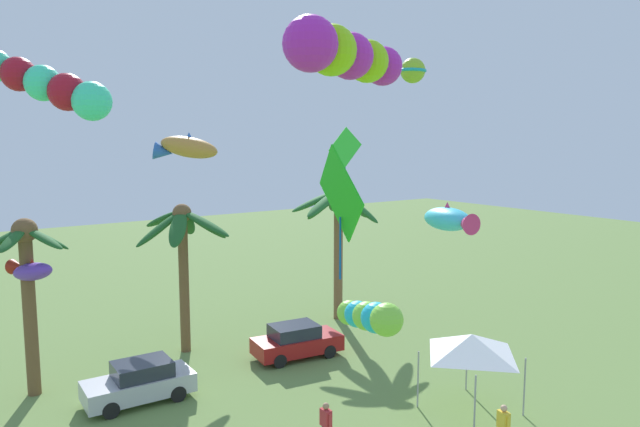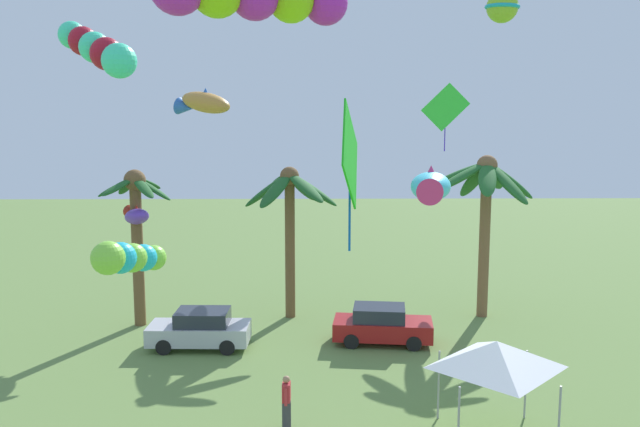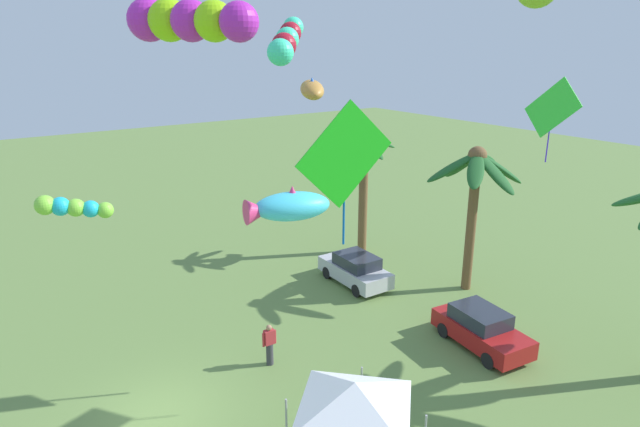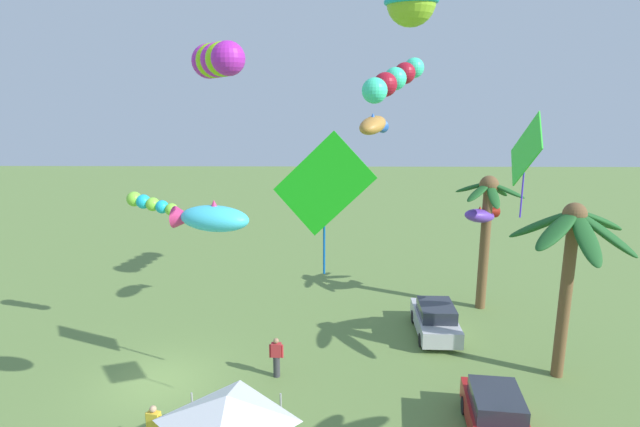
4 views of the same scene
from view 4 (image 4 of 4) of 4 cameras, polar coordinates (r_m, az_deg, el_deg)
The scene contains 16 objects.
ground_plane at distance 21.28m, azimuth -17.33°, elevation -17.45°, with size 120.00×120.00×0.00m, color olive.
palm_tree_1 at distance 26.48m, azimuth 17.96°, elevation -0.13°, with size 3.18×3.17×6.79m.
palm_tree_2 at distance 20.86m, azimuth 26.15°, elevation -3.08°, with size 4.33×4.50×6.82m.
parked_car_0 at distance 18.20m, azimuth 18.90°, elevation -20.46°, with size 4.08×2.16×1.51m.
parked_car_1 at distance 24.16m, azimuth 12.63°, elevation -11.34°, with size 3.95×1.83×1.51m.
spectator_0 at distance 20.48m, azimuth -4.84°, elevation -15.53°, with size 0.26×0.55×1.59m.
festival_tent at distance 14.80m, azimuth -10.24°, elevation -20.46°, with size 2.86×2.86×2.85m.
kite_diamond_0 at distance 16.25m, azimuth 0.48°, elevation 3.08°, with size 0.67×3.29×4.64m.
kite_fish_1 at distance 26.32m, azimuth 17.41°, elevation -0.15°, with size 1.73×2.18×0.95m.
kite_diamond_2 at distance 13.11m, azimuth 21.80°, elevation 6.42°, with size 1.83×0.37×2.54m.
kite_ball_3 at distance 11.35m, azimuth 10.07°, elevation 22.11°, with size 1.56×1.56×1.01m.
kite_tube_4 at distance 19.15m, azimuth -11.38°, elevation 16.29°, with size 4.56×2.54×1.31m.
kite_tube_5 at distance 22.38m, azimuth -18.25°, elevation 1.05°, with size 1.00×2.24×0.92m.
kite_fish_6 at distance 14.93m, azimuth -12.03°, elevation -0.49°, with size 1.40×2.39×0.93m.
kite_tube_7 at distance 24.58m, azimuth 8.02°, elevation 14.38°, with size 3.27×3.11×2.13m.
kite_fish_8 at distance 20.81m, azimuth 5.97°, elevation 9.67°, with size 2.19×1.63×0.97m.
Camera 4 is at (17.37, 6.27, 10.58)m, focal length 28.95 mm.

